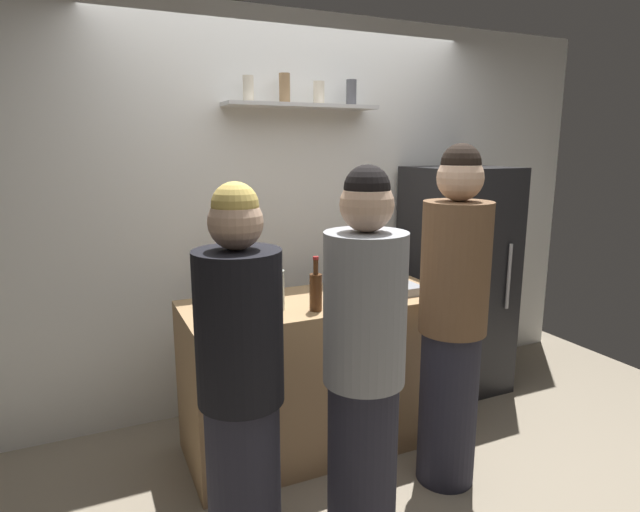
% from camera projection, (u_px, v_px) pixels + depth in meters
% --- Properties ---
extents(ground_plane, '(5.28, 5.28, 0.00)m').
position_uv_depth(ground_plane, '(384.00, 488.00, 2.75)').
color(ground_plane, gray).
extents(back_wall_assembly, '(4.80, 0.32, 2.60)m').
position_uv_depth(back_wall_assembly, '(293.00, 213.00, 3.59)').
color(back_wall_assembly, white).
rests_on(back_wall_assembly, ground).
extents(refrigerator, '(0.66, 0.63, 1.61)m').
position_uv_depth(refrigerator, '(456.00, 280.00, 3.79)').
color(refrigerator, black).
rests_on(refrigerator, ground).
extents(counter, '(1.55, 0.63, 0.90)m').
position_uv_depth(counter, '(320.00, 372.00, 3.09)').
color(counter, '#9E7A51').
rests_on(counter, ground).
extents(baking_pan, '(0.34, 0.24, 0.05)m').
position_uv_depth(baking_pan, '(390.00, 290.00, 3.09)').
color(baking_pan, gray).
rests_on(baking_pan, counter).
extents(utensil_holder, '(0.09, 0.09, 0.22)m').
position_uv_depth(utensil_holder, '(358.00, 273.00, 3.35)').
color(utensil_holder, '#B2B2B7').
rests_on(utensil_holder, counter).
extents(wine_bottle_pale_glass, '(0.07, 0.07, 0.32)m').
position_uv_depth(wine_bottle_pale_glass, '(277.00, 288.00, 2.77)').
color(wine_bottle_pale_glass, '#B2BFB2').
rests_on(wine_bottle_pale_glass, counter).
extents(wine_bottle_amber_glass, '(0.07, 0.07, 0.29)m').
position_uv_depth(wine_bottle_amber_glass, '(316.00, 290.00, 2.76)').
color(wine_bottle_amber_glass, '#472814').
rests_on(wine_bottle_amber_glass, counter).
extents(wine_bottle_dark_glass, '(0.08, 0.08, 0.32)m').
position_uv_depth(wine_bottle_dark_glass, '(220.00, 284.00, 2.85)').
color(wine_bottle_dark_glass, black).
rests_on(wine_bottle_dark_glass, counter).
extents(water_bottle_plastic, '(0.08, 0.08, 0.21)m').
position_uv_depth(water_bottle_plastic, '(249.00, 284.00, 2.97)').
color(water_bottle_plastic, silver).
rests_on(water_bottle_plastic, counter).
extents(person_grey_hoodie, '(0.34, 0.34, 1.68)m').
position_uv_depth(person_grey_hoodie, '(364.00, 371.00, 2.18)').
color(person_grey_hoodie, '#262633').
rests_on(person_grey_hoodie, ground).
extents(person_blonde, '(0.34, 0.34, 1.63)m').
position_uv_depth(person_blonde, '(241.00, 392.00, 2.07)').
color(person_blonde, '#262633').
rests_on(person_blonde, ground).
extents(person_brown_jacket, '(0.34, 0.34, 1.77)m').
position_uv_depth(person_brown_jacket, '(452.00, 321.00, 2.66)').
color(person_brown_jacket, '#262633').
rests_on(person_brown_jacket, ground).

